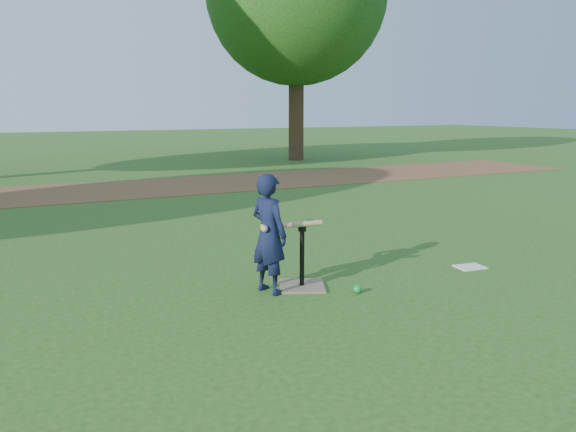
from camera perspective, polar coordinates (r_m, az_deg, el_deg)
name	(u,v)px	position (r m, az deg, el deg)	size (l,w,h in m)	color
ground	(272,289)	(5.44, -1.68, -7.39)	(80.00, 80.00, 0.00)	#285116
dirt_strip	(123,189)	(12.49, -16.40, 2.64)	(24.00, 3.00, 0.01)	brown
child	(269,234)	(5.20, -1.95, -1.83)	(0.41, 0.27, 1.12)	#101632
wiffle_ball_ground	(357,289)	(5.33, 7.07, -7.38)	(0.08, 0.08, 0.08)	#0D9433
clipboard	(470,267)	(6.44, 18.01, -4.94)	(0.30, 0.23, 0.01)	white
batting_tee	(302,276)	(5.45, 1.42, -6.11)	(0.57, 0.57, 0.61)	#816C52
swing_action	(293,225)	(5.27, 0.51, -0.89)	(0.63, 0.19, 0.09)	tan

